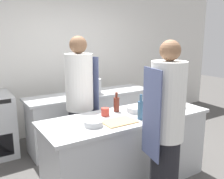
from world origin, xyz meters
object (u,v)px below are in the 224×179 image
at_px(bowl_ceramic_blue, 93,123).
at_px(bottle_cooking_oil, 116,104).
at_px(chef_at_stove, 80,104).
at_px(bowl_mixing_large, 161,108).
at_px(stockpot, 94,86).
at_px(bottle_olive_oil, 141,109).
at_px(bottle_vinegar, 169,98).
at_px(bottle_wine, 180,97).
at_px(bowl_prep_small, 136,109).
at_px(chef_at_prep_near, 166,131).
at_px(cup, 105,112).

bearing_deg(bowl_ceramic_blue, bottle_cooking_oil, 31.64).
distance_m(chef_at_stove, bowl_ceramic_blue, 0.81).
bearing_deg(bottle_cooking_oil, bowl_mixing_large, -28.93).
bearing_deg(bottle_cooking_oil, stockpot, 77.51).
height_order(bottle_olive_oil, bottle_vinegar, bottle_olive_oil).
xyz_separation_m(bottle_wine, bowl_mixing_large, (-0.35, -0.01, -0.09)).
relative_size(chef_at_stove, bottle_olive_oil, 6.30).
bearing_deg(bowl_ceramic_blue, bottle_wine, 1.70).
bearing_deg(bowl_prep_small, bowl_ceramic_blue, -167.32).
height_order(chef_at_stove, bottle_cooking_oil, chef_at_stove).
xyz_separation_m(chef_at_prep_near, bowl_prep_small, (0.16, 0.69, 0.02)).
bearing_deg(bowl_ceramic_blue, bottle_olive_oil, -8.93).
height_order(cup, stockpot, stockpot).
relative_size(chef_at_stove, stockpot, 7.40).
height_order(chef_at_stove, bowl_mixing_large, chef_at_stove).
xyz_separation_m(bowl_prep_small, bowl_ceramic_blue, (-0.68, -0.15, -0.00)).
distance_m(bottle_vinegar, cup, 0.96).
xyz_separation_m(chef_at_stove, bowl_mixing_large, (0.76, -0.76, 0.00)).
bearing_deg(bottle_vinegar, bowl_mixing_large, -156.15).
distance_m(chef_at_prep_near, bottle_vinegar, 0.99).
relative_size(chef_at_prep_near, bottle_olive_oil, 6.19).
bearing_deg(cup, bottle_vinegar, -5.28).
relative_size(bottle_cooking_oil, stockpot, 1.00).
bearing_deg(chef_at_prep_near, bowl_ceramic_blue, 55.65).
xyz_separation_m(chef_at_stove, bottle_cooking_oil, (0.27, -0.49, 0.07)).
xyz_separation_m(chef_at_stove, cup, (0.07, -0.56, 0.02)).
bearing_deg(chef_at_prep_near, cup, 28.90).
relative_size(bottle_vinegar, bowl_mixing_large, 1.24).
height_order(bowl_prep_small, cup, cup).
xyz_separation_m(chef_at_prep_near, bottle_wine, (0.80, 0.58, 0.11)).
xyz_separation_m(bottle_olive_oil, bottle_cooking_oil, (-0.07, 0.39, -0.02)).
xyz_separation_m(bottle_olive_oil, bowl_prep_small, (0.12, 0.24, -0.08)).
bearing_deg(chef_at_stove, bottle_vinegar, 40.68).
relative_size(bottle_cooking_oil, cup, 2.55).
bearing_deg(bottle_vinegar, bottle_cooking_oil, 168.00).
height_order(chef_at_prep_near, bowl_mixing_large, chef_at_prep_near).
bearing_deg(chef_at_prep_near, bottle_olive_oil, 6.35).
bearing_deg(bottle_wine, chef_at_stove, 146.07).
bearing_deg(bottle_olive_oil, stockpot, 83.89).
bearing_deg(bowl_prep_small, bottle_cooking_oil, 143.29).
bearing_deg(bottle_olive_oil, chef_at_prep_near, -95.27).
distance_m(bottle_olive_oil, cup, 0.43).
distance_m(bottle_cooking_oil, bowl_mixing_large, 0.56).
height_order(bowl_mixing_large, stockpot, stockpot).
xyz_separation_m(bottle_vinegar, stockpot, (-0.52, 1.17, 0.01)).
xyz_separation_m(chef_at_prep_near, bottle_olive_oil, (0.04, 0.45, 0.10)).
bearing_deg(bowl_ceramic_blue, stockpot, 61.52).
relative_size(chef_at_prep_near, bottle_vinegar, 6.39).
bearing_deg(bowl_ceramic_blue, bottle_vinegar, 6.56).
height_order(bottle_vinegar, bowl_mixing_large, bottle_vinegar).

